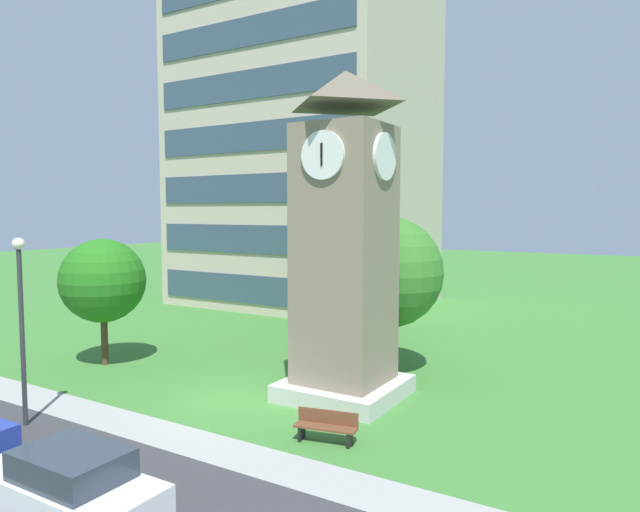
# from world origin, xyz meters

# --- Properties ---
(ground_plane) EXTENTS (160.00, 160.00, 0.00)m
(ground_plane) POSITION_xyz_m (0.00, 0.00, 0.00)
(ground_plane) COLOR #3D7A33
(street_asphalt) EXTENTS (120.00, 7.20, 0.01)m
(street_asphalt) POSITION_xyz_m (0.00, -7.85, 0.00)
(street_asphalt) COLOR #38383A
(street_asphalt) RESTS_ON ground
(kerb_strip) EXTENTS (120.00, 1.60, 0.01)m
(kerb_strip) POSITION_xyz_m (0.00, -3.45, 0.00)
(kerb_strip) COLOR #9E9E99
(kerb_strip) RESTS_ON ground
(office_building) EXTENTS (16.14, 12.76, 22.40)m
(office_building) POSITION_xyz_m (-9.60, 19.76, 11.20)
(office_building) COLOR beige
(office_building) RESTS_ON ground
(clock_tower) EXTENTS (3.87, 3.87, 11.32)m
(clock_tower) POSITION_xyz_m (3.23, 2.30, 5.09)
(clock_tower) COLOR gray
(clock_tower) RESTS_ON ground
(park_bench) EXTENTS (1.86, 0.85, 0.88)m
(park_bench) POSITION_xyz_m (4.71, -1.46, 0.46)
(park_bench) COLOR brown
(park_bench) RESTS_ON ground
(street_lamp) EXTENTS (0.36, 0.36, 5.76)m
(street_lamp) POSITION_xyz_m (-3.83, -5.15, 3.58)
(street_lamp) COLOR #333338
(street_lamp) RESTS_ON ground
(tree_near_tower) EXTENTS (4.43, 4.43, 6.25)m
(tree_near_tower) POSITION_xyz_m (-0.52, 10.46, 4.03)
(tree_near_tower) COLOR #513823
(tree_near_tower) RESTS_ON ground
(tree_by_building) EXTENTS (3.56, 3.56, 5.40)m
(tree_by_building) POSITION_xyz_m (-7.62, 0.71, 3.61)
(tree_by_building) COLOR #513823
(tree_by_building) RESTS_ON ground
(tree_streetside) EXTENTS (4.47, 4.47, 6.35)m
(tree_streetside) POSITION_xyz_m (3.25, 5.84, 4.10)
(tree_streetside) COLOR #513823
(tree_streetside) RESTS_ON ground
(parked_car_white) EXTENTS (4.47, 2.00, 1.69)m
(parked_car_white) POSITION_xyz_m (2.36, -8.00, 0.86)
(parked_car_white) COLOR silver
(parked_car_white) RESTS_ON ground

